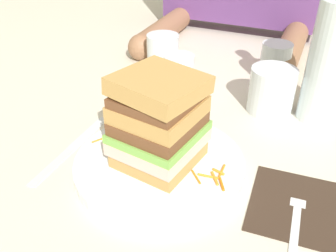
{
  "coord_description": "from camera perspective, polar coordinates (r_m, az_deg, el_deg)",
  "views": [
    {
      "loc": [
        0.2,
        -0.4,
        0.36
      ],
      "look_at": [
        0.02,
        0.03,
        0.06
      ],
      "focal_mm": 40.3,
      "sensor_mm": 36.0,
      "label": 1
    }
  ],
  "objects": [
    {
      "name": "ground_plane",
      "position": [
        0.57,
        -2.85,
        -5.95
      ],
      "size": [
        3.0,
        3.0,
        0.0
      ],
      "primitive_type": "plane",
      "color": "beige"
    },
    {
      "name": "main_plate",
      "position": [
        0.56,
        -1.22,
        -5.63
      ],
      "size": [
        0.25,
        0.25,
        0.02
      ],
      "primitive_type": "cylinder",
      "color": "white",
      "rests_on": "ground_plane"
    },
    {
      "name": "sandwich",
      "position": [
        0.52,
        -1.3,
        0.73
      ],
      "size": [
        0.13,
        0.13,
        0.14
      ],
      "color": "tan",
      "rests_on": "main_plate"
    },
    {
      "name": "carrot_shred_0",
      "position": [
        0.6,
        -6.34,
        -2.02
      ],
      "size": [
        0.02,
        0.02,
        0.0
      ],
      "primitive_type": "cylinder",
      "rotation": [
        0.0,
        1.57,
        2.4
      ],
      "color": "orange",
      "rests_on": "main_plate"
    },
    {
      "name": "carrot_shred_1",
      "position": [
        0.61,
        -10.24,
        -2.0
      ],
      "size": [
        0.02,
        0.03,
        0.0
      ],
      "primitive_type": "cylinder",
      "rotation": [
        0.0,
        1.57,
        1.01
      ],
      "color": "orange",
      "rests_on": "main_plate"
    },
    {
      "name": "carrot_shred_2",
      "position": [
        0.59,
        -6.45,
        -2.74
      ],
      "size": [
        0.01,
        0.03,
        0.0
      ],
      "primitive_type": "cylinder",
      "rotation": [
        0.0,
        1.57,
        1.81
      ],
      "color": "orange",
      "rests_on": "main_plate"
    },
    {
      "name": "carrot_shred_3",
      "position": [
        0.59,
        -7.35,
        -3.2
      ],
      "size": [
        0.01,
        0.02,
        0.0
      ],
      "primitive_type": "cylinder",
      "rotation": [
        0.0,
        1.57,
        4.17
      ],
      "color": "orange",
      "rests_on": "main_plate"
    },
    {
      "name": "carrot_shred_4",
      "position": [
        0.59,
        -8.9,
        -2.76
      ],
      "size": [
        0.0,
        0.02,
        0.0
      ],
      "primitive_type": "cylinder",
      "rotation": [
        0.0,
        1.57,
        1.53
      ],
      "color": "orange",
      "rests_on": "main_plate"
    },
    {
      "name": "carrot_shred_5",
      "position": [
        0.53,
        4.28,
        -7.68
      ],
      "size": [
        0.02,
        0.02,
        0.0
      ],
      "primitive_type": "cylinder",
      "rotation": [
        0.0,
        1.57,
        5.45
      ],
      "color": "orange",
      "rests_on": "main_plate"
    },
    {
      "name": "carrot_shred_6",
      "position": [
        0.52,
        8.13,
        -8.68
      ],
      "size": [
        0.01,
        0.02,
        0.0
      ],
      "primitive_type": "cylinder",
      "rotation": [
        0.0,
        1.57,
        2.07
      ],
      "color": "orange",
      "rests_on": "main_plate"
    },
    {
      "name": "carrot_shred_7",
      "position": [
        0.54,
        8.13,
        -6.79
      ],
      "size": [
        0.0,
        0.03,
        0.0
      ],
      "primitive_type": "cylinder",
      "rotation": [
        0.0,
        1.57,
        1.59
      ],
      "color": "orange",
      "rests_on": "main_plate"
    },
    {
      "name": "carrot_shred_8",
      "position": [
        0.54,
        7.65,
        -6.87
      ],
      "size": [
        0.02,
        0.01,
        0.0
      ],
      "primitive_type": "cylinder",
      "rotation": [
        0.0,
        1.57,
        6.0
      ],
      "color": "orange",
      "rests_on": "main_plate"
    },
    {
      "name": "carrot_shred_9",
      "position": [
        0.53,
        7.08,
        -7.86
      ],
      "size": [
        0.02,
        0.02,
        0.0
      ],
      "primitive_type": "cylinder",
      "rotation": [
        0.0,
        1.57,
        5.31
      ],
      "color": "orange",
      "rests_on": "main_plate"
    },
    {
      "name": "carrot_shred_10",
      "position": [
        0.53,
        6.12,
        -7.57
      ],
      "size": [
        0.03,
        0.01,
        0.0
      ],
      "primitive_type": "cylinder",
      "rotation": [
        0.0,
        1.57,
        0.1
      ],
      "color": "orange",
      "rests_on": "main_plate"
    },
    {
      "name": "napkin_dark",
      "position": [
        0.53,
        19.0,
        -11.51
      ],
      "size": [
        0.13,
        0.14,
        0.0
      ],
      "primitive_type": "cube",
      "rotation": [
        0.0,
        0.0,
        0.05
      ],
      "color": "#38281E",
      "rests_on": "ground_plane"
    },
    {
      "name": "fork",
      "position": [
        0.52,
        18.89,
        -12.93
      ],
      "size": [
        0.02,
        0.17,
        0.0
      ],
      "color": "silver",
      "rests_on": "napkin_dark"
    },
    {
      "name": "knife",
      "position": [
        0.62,
        -14.62,
        -3.48
      ],
      "size": [
        0.02,
        0.2,
        0.0
      ],
      "color": "silver",
      "rests_on": "ground_plane"
    },
    {
      "name": "juice_glass",
      "position": [
        0.72,
        15.34,
        4.82
      ],
      "size": [
        0.08,
        0.08,
        0.08
      ],
      "color": "white",
      "rests_on": "ground_plane"
    },
    {
      "name": "water_bottle",
      "position": [
        0.69,
        23.64,
        9.96
      ],
      "size": [
        0.08,
        0.08,
        0.28
      ],
      "color": "silver",
      "rests_on": "ground_plane"
    },
    {
      "name": "empty_tumbler_0",
      "position": [
        0.83,
        15.88,
        9.23
      ],
      "size": [
        0.06,
        0.06,
        0.08
      ],
      "primitive_type": "cylinder",
      "color": "silver",
      "rests_on": "ground_plane"
    },
    {
      "name": "empty_tumbler_1",
      "position": [
        0.77,
        1.66,
        7.99
      ],
      "size": [
        0.06,
        0.06,
        0.08
      ],
      "primitive_type": "cylinder",
      "color": "silver",
      "rests_on": "ground_plane"
    },
    {
      "name": "empty_tumbler_2",
      "position": [
        0.86,
        -0.77,
        11.1
      ],
      "size": [
        0.07,
        0.07,
        0.08
      ],
      "primitive_type": "cylinder",
      "color": "silver",
      "rests_on": "ground_plane"
    }
  ]
}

